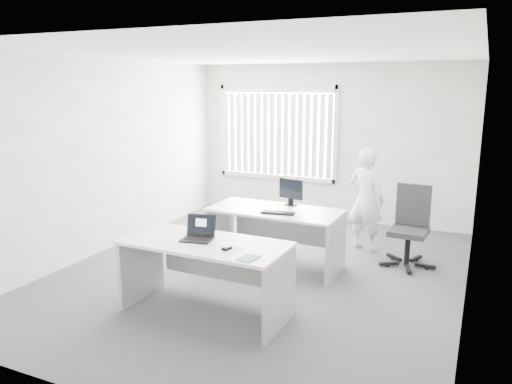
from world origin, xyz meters
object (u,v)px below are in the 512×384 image
at_px(person, 366,199).
at_px(monitor, 291,192).
at_px(desk_far, 275,225).
at_px(laptop, 197,229).
at_px(desk_near, 206,262).
at_px(office_chair, 409,241).

xyz_separation_m(person, monitor, (-0.84, -0.94, 0.22)).
height_order(desk_far, laptop, laptop).
relative_size(desk_near, office_chair, 1.62).
xyz_separation_m(office_chair, laptop, (-1.88, -2.44, 0.59)).
xyz_separation_m(desk_near, monitor, (0.24, 1.92, 0.41)).
relative_size(office_chair, monitor, 2.96).
distance_m(desk_near, desk_far, 1.63).
relative_size(desk_near, laptop, 5.52).
xyz_separation_m(laptop, monitor, (0.34, 1.92, 0.05)).
xyz_separation_m(office_chair, monitor, (-1.54, -0.52, 0.65)).
distance_m(desk_near, office_chair, 3.03).
relative_size(desk_near, monitor, 4.79).
xyz_separation_m(desk_near, laptop, (-0.10, 0.00, 0.35)).
xyz_separation_m(person, laptop, (-1.18, -2.85, 0.16)).
bearing_deg(desk_near, person, 70.26).
relative_size(laptop, monitor, 0.87).
height_order(desk_near, monitor, monitor).
bearing_deg(desk_far, desk_near, -93.28).
distance_m(office_chair, person, 0.92).
bearing_deg(monitor, office_chair, 31.41).
bearing_deg(laptop, office_chair, 41.59).
relative_size(office_chair, person, 0.72).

